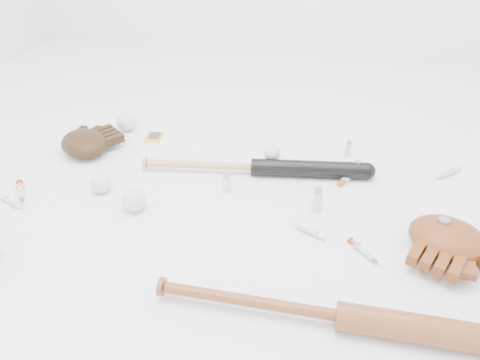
% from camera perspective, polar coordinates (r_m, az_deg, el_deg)
% --- Properties ---
extents(bat_dark, '(0.83, 0.16, 0.06)m').
position_cam_1_polar(bat_dark, '(1.64, 1.70, 1.60)').
color(bat_dark, black).
rests_on(bat_dark, ground).
extents(bat_wood, '(0.94, 0.08, 0.07)m').
position_cam_1_polar(bat_wood, '(1.16, 12.13, -15.91)').
color(bat_wood, brown).
rests_on(bat_wood, ground).
extents(glove_dark, '(0.33, 0.33, 0.08)m').
position_cam_1_polar(glove_dark, '(1.86, -18.47, 4.30)').
color(glove_dark, black).
rests_on(glove_dark, ground).
extents(glove_tan, '(0.34, 0.34, 0.09)m').
position_cam_1_polar(glove_tan, '(1.43, 24.01, -6.52)').
color(glove_tan, brown).
rests_on(glove_tan, ground).
extents(trading_card, '(0.07, 0.09, 0.00)m').
position_cam_1_polar(trading_card, '(1.92, -10.47, 5.14)').
color(trading_card, gold).
rests_on(trading_card, ground).
extents(pedestal, '(0.07, 0.07, 0.04)m').
position_cam_1_polar(pedestal, '(1.68, 3.85, 2.01)').
color(pedestal, white).
rests_on(pedestal, ground).
extents(baseball_on_pedestal, '(0.06, 0.06, 0.06)m').
position_cam_1_polar(baseball_on_pedestal, '(1.66, 3.92, 3.45)').
color(baseball_on_pedestal, silver).
rests_on(baseball_on_pedestal, pedestal).
extents(baseball_left, '(0.08, 0.08, 0.08)m').
position_cam_1_polar(baseball_left, '(1.50, -12.82, -2.35)').
color(baseball_left, silver).
rests_on(baseball_left, ground).
extents(baseball_upper, '(0.08, 0.08, 0.08)m').
position_cam_1_polar(baseball_upper, '(1.98, -13.72, 6.98)').
color(baseball_upper, silver).
rests_on(baseball_upper, ground).
extents(baseball_mid, '(0.07, 0.07, 0.07)m').
position_cam_1_polar(baseball_mid, '(1.61, -16.64, -0.35)').
color(baseball_mid, silver).
rests_on(baseball_mid, ground).
extents(syringe_0, '(0.12, 0.15, 0.02)m').
position_cam_1_polar(syringe_0, '(1.71, -25.15, -1.40)').
color(syringe_0, '#ADBCC6').
rests_on(syringe_0, ground).
extents(syringe_1, '(0.14, 0.09, 0.02)m').
position_cam_1_polar(syringe_1, '(1.41, 8.20, -6.13)').
color(syringe_1, '#ADBCC6').
rests_on(syringe_1, ground).
extents(syringe_2, '(0.11, 0.14, 0.02)m').
position_cam_1_polar(syringe_2, '(1.67, 13.28, 0.34)').
color(syringe_2, '#ADBCC6').
rests_on(syringe_2, ground).
extents(syringe_3, '(0.12, 0.12, 0.02)m').
position_cam_1_polar(syringe_3, '(1.37, 14.98, -8.52)').
color(syringe_3, '#ADBCC6').
rests_on(syringe_3, ground).
extents(syringe_4, '(0.14, 0.13, 0.02)m').
position_cam_1_polar(syringe_4, '(1.79, 23.84, 0.69)').
color(syringe_4, '#ADBCC6').
rests_on(syringe_4, ground).
extents(syringe_5, '(0.14, 0.08, 0.02)m').
position_cam_1_polar(syringe_5, '(1.67, -26.11, -2.47)').
color(syringe_5, '#ADBCC6').
rests_on(syringe_5, ground).
extents(vial_0, '(0.02, 0.02, 0.06)m').
position_cam_1_polar(vial_0, '(1.79, 13.05, 3.77)').
color(vial_0, silver).
rests_on(vial_0, ground).
extents(vial_1, '(0.03, 0.03, 0.07)m').
position_cam_1_polar(vial_1, '(1.67, 14.09, 1.28)').
color(vial_1, silver).
rests_on(vial_1, ground).
extents(vial_2, '(0.03, 0.03, 0.08)m').
position_cam_1_polar(vial_2, '(1.48, 9.39, -2.33)').
color(vial_2, silver).
rests_on(vial_2, ground).
extents(vial_3, '(0.04, 0.04, 0.10)m').
position_cam_1_polar(vial_3, '(1.44, 23.23, -5.93)').
color(vial_3, silver).
rests_on(vial_3, ground).
extents(vial_4, '(0.03, 0.03, 0.07)m').
position_cam_1_polar(vial_4, '(1.55, -1.68, -0.20)').
color(vial_4, silver).
rests_on(vial_4, ground).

